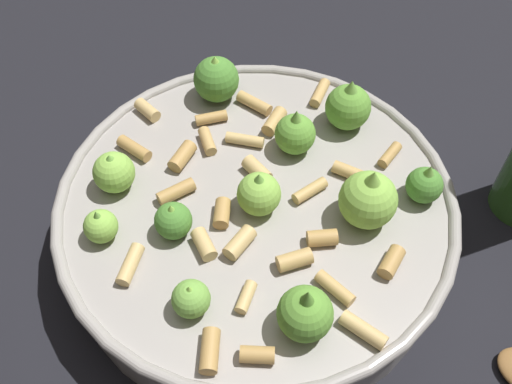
% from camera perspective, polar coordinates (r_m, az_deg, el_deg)
% --- Properties ---
extents(ground_plane, '(2.40, 2.40, 0.00)m').
position_cam_1_polar(ground_plane, '(0.51, -0.00, -4.55)').
color(ground_plane, black).
extents(cooking_pan, '(0.32, 0.32, 0.11)m').
position_cam_1_polar(cooking_pan, '(0.48, 0.15, -2.13)').
color(cooking_pan, '#9E9993').
rests_on(cooking_pan, ground).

